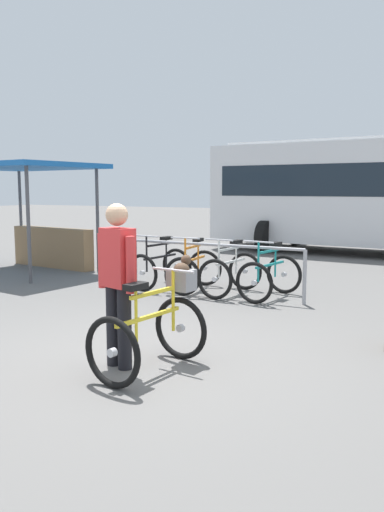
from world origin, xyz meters
TOP-DOWN VIEW (x-y plane):
  - ground_plane at (0.00, 0.00)m, footprint 80.00×80.00m
  - bike_rack_rail at (-0.75, 3.48)m, footprint 3.21×0.15m
  - racked_bike_black at (-1.90, 3.69)m, footprint 0.80×1.19m
  - racked_bike_orange at (-1.20, 3.67)m, footprint 0.74×1.15m
  - racked_bike_white at (-0.50, 3.65)m, footprint 0.79×1.18m
  - racked_bike_teal at (0.20, 3.63)m, footprint 0.83×1.18m
  - featured_bicycle at (0.31, -0.13)m, footprint 0.81×1.24m
  - person_with_featured_bike at (-0.07, -0.25)m, footprint 0.51×0.29m
  - market_stall at (-5.40, 4.30)m, footprint 3.39×2.70m

SIDE VIEW (x-z plane):
  - ground_plane at x=0.00m, z-range 0.00..0.00m
  - racked_bike_orange at x=-1.20m, z-range -0.12..0.86m
  - racked_bike_white at x=-0.50m, z-range -0.12..0.86m
  - racked_bike_teal at x=0.20m, z-range -0.12..0.85m
  - racked_bike_black at x=-1.90m, z-range -0.12..0.86m
  - featured_bicycle at x=0.31m, z-range -0.06..1.03m
  - bike_rack_rail at x=-0.75m, z-range 0.23..1.10m
  - person_with_featured_bike at x=-0.07m, z-range 0.09..1.73m
  - market_stall at x=-5.40m, z-range 0.24..2.54m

